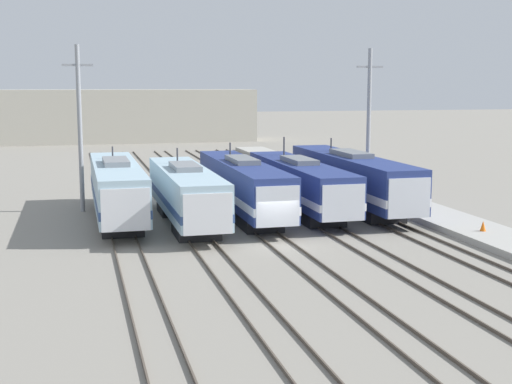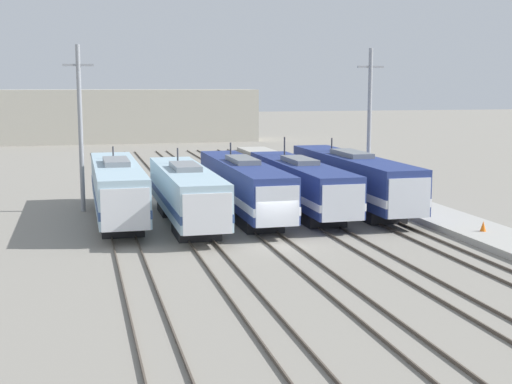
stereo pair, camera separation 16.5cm
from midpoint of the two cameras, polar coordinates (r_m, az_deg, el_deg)
The scene contains 16 objects.
ground_plane at distance 41.83m, azimuth 1.96°, elevation -4.17°, with size 400.00×400.00×0.00m, color gray.
rail_pair_far_left at distance 40.34m, azimuth -10.09°, elevation -4.67°, with size 1.50×120.00×0.15m.
rail_pair_center_left at distance 40.85m, azimuth -3.95°, elevation -4.39°, with size 1.51×120.00×0.15m.
rail_pair_center at distance 41.81m, azimuth 1.96°, elevation -4.07°, with size 1.51×120.00×0.15m.
rail_pair_center_right at distance 43.19m, azimuth 7.54°, elevation -3.73°, with size 1.51×120.00×0.15m.
rail_pair_far_right at distance 44.96m, azimuth 12.73°, elevation -3.38°, with size 1.50×120.00×0.15m.
locomotive_far_left at distance 49.42m, azimuth -10.95°, elevation 0.21°, with size 3.06×17.75×4.74m.
locomotive_center_left at distance 47.23m, azimuth -5.47°, elevation -0.16°, with size 3.08×16.53×4.79m.
locomotive_center at distance 50.00m, azimuth -0.87°, elevation 0.44°, with size 2.91×18.32×4.89m.
locomotive_center_right at distance 51.55m, azimuth 3.76°, elevation 0.57°, with size 3.05×17.89×5.22m.
locomotive_far_right at distance 53.87m, azimuth 7.88°, elevation 1.01°, with size 3.12×19.71×4.96m.
catenary_tower_left at distance 53.27m, azimuth -13.79°, elevation 5.10°, with size 2.19×0.33×12.07m.
catenary_tower_right at distance 57.93m, azimuth 9.13°, elevation 5.50°, with size 2.19×0.33×12.07m.
platform at distance 46.91m, azimuth 17.23°, elevation -2.91°, with size 4.00×120.00×0.39m.
traffic_cone at distance 45.60m, azimuth 17.82°, elevation -2.62°, with size 0.36×0.36×0.63m.
depot_building at distance 118.10m, azimuth -10.05°, elevation 6.03°, with size 41.03×9.26×8.44m.
Camera 2 is at (-11.21, -39.22, 9.24)m, focal length 50.00 mm.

